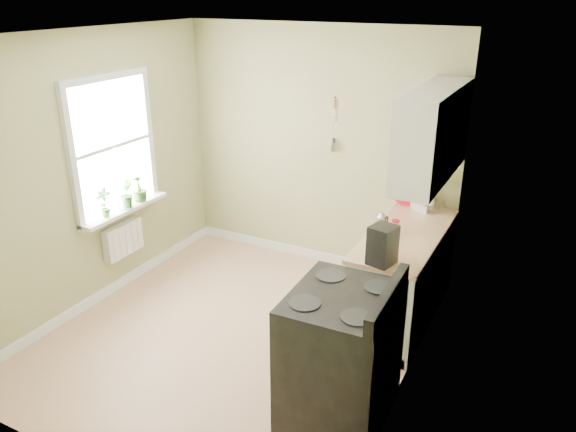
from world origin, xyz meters
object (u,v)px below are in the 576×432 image
at_px(stove, 341,356).
at_px(coffee_maker, 382,246).
at_px(stand_mixer, 430,192).
at_px(kettle, 381,221).

distance_m(stove, coffee_maker, 0.99).
relative_size(stand_mixer, kettle, 2.35).
distance_m(stand_mixer, kettle, 0.83).
xyz_separation_m(stove, stand_mixer, (0.03, 2.27, 0.56)).
height_order(stand_mixer, coffee_maker, stand_mixer).
height_order(stove, kettle, stove).
bearing_deg(stove, kettle, 98.74).
bearing_deg(stand_mixer, kettle, -108.01).
bearing_deg(coffee_maker, stand_mixer, 89.01).
bearing_deg(stand_mixer, coffee_maker, -90.99).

